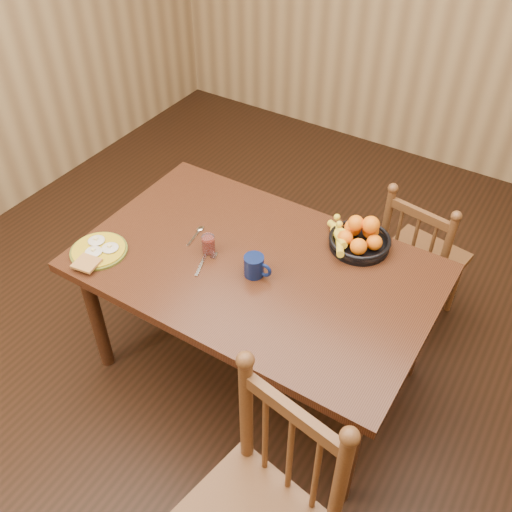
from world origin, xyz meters
The scene contains 9 objects.
room centered at (0.00, 0.00, 1.35)m, with size 4.52×5.02×2.72m.
dining_table centered at (0.00, 0.00, 0.67)m, with size 1.60×1.00×0.75m.
chair_far centered at (0.54, 0.79, 0.44)m, with size 0.46×0.45×0.90m.
breakfast_plate centered at (-0.66, -0.32, 0.76)m, with size 0.26×0.29×0.04m.
fork centered at (-0.20, -0.11, 0.75)m, with size 0.06×0.18×0.00m.
spoon centered at (-0.36, 0.04, 0.75)m, with size 0.05×0.16×0.01m.
coffee_mug centered at (0.03, -0.06, 0.80)m, with size 0.13×0.09×0.10m.
juice_glass centered at (-0.23, -0.04, 0.79)m, with size 0.06×0.06×0.09m.
fruit_bowl centered at (0.33, 0.36, 0.80)m, with size 0.32×0.32×0.17m.
Camera 1 is at (1.01, -1.60, 2.50)m, focal length 40.00 mm.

